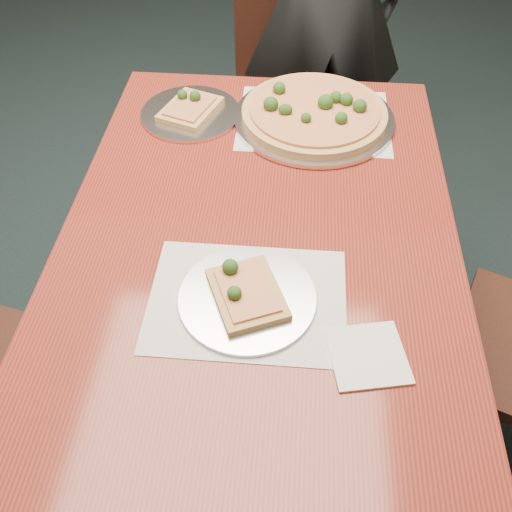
# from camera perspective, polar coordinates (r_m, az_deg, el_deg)

# --- Properties ---
(ground) EXTENTS (8.00, 8.00, 0.00)m
(ground) POSITION_cam_1_polar(r_m,az_deg,el_deg) (2.06, -3.95, -6.86)
(ground) COLOR black
(ground) RESTS_ON ground
(dining_table) EXTENTS (0.90, 1.50, 0.75)m
(dining_table) POSITION_cam_1_polar(r_m,az_deg,el_deg) (1.31, 0.00, -2.73)
(dining_table) COLOR maroon
(dining_table) RESTS_ON ground
(chair_far) EXTENTS (0.47, 0.47, 0.91)m
(chair_far) POSITION_cam_1_polar(r_m,az_deg,el_deg) (2.26, 2.78, 16.66)
(chair_far) COLOR black
(chair_far) RESTS_ON ground
(placemat_main) EXTENTS (0.42, 0.32, 0.00)m
(placemat_main) POSITION_cam_1_polar(r_m,az_deg,el_deg) (1.65, 5.78, 13.37)
(placemat_main) COLOR white
(placemat_main) RESTS_ON dining_table
(placemat_near) EXTENTS (0.40, 0.30, 0.00)m
(placemat_near) POSITION_cam_1_polar(r_m,az_deg,el_deg) (1.16, -0.87, -4.41)
(placemat_near) COLOR white
(placemat_near) RESTS_ON dining_table
(pizza_pan) EXTENTS (0.45, 0.45, 0.07)m
(pizza_pan) POSITION_cam_1_polar(r_m,az_deg,el_deg) (1.64, 5.84, 13.99)
(pizza_pan) COLOR silver
(pizza_pan) RESTS_ON dining_table
(slice_plate_near) EXTENTS (0.28, 0.28, 0.06)m
(slice_plate_near) POSITION_cam_1_polar(r_m,az_deg,el_deg) (1.15, -0.96, -3.96)
(slice_plate_near) COLOR silver
(slice_plate_near) RESTS_ON dining_table
(slice_plate_far) EXTENTS (0.28, 0.28, 0.06)m
(slice_plate_far) POSITION_cam_1_polar(r_m,az_deg,el_deg) (1.67, -6.57, 14.23)
(slice_plate_far) COLOR silver
(slice_plate_far) RESTS_ON dining_table
(napkin) EXTENTS (0.17, 0.17, 0.01)m
(napkin) POSITION_cam_1_polar(r_m,az_deg,el_deg) (1.10, 11.10, -9.73)
(napkin) COLOR white
(napkin) RESTS_ON dining_table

